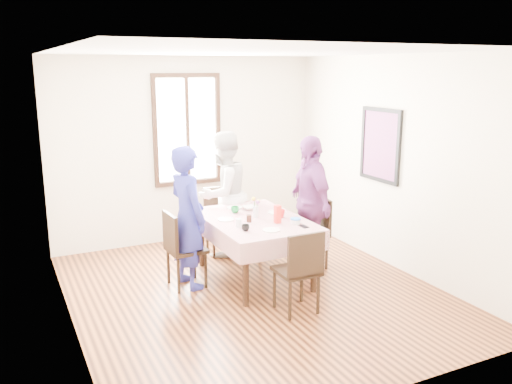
% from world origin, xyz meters
% --- Properties ---
extents(ground, '(4.50, 4.50, 0.00)m').
position_xyz_m(ground, '(0.00, 0.00, 0.00)').
color(ground, black).
rests_on(ground, ground).
extents(back_wall, '(4.00, 0.00, 4.00)m').
position_xyz_m(back_wall, '(0.00, 2.25, 1.35)').
color(back_wall, beige).
rests_on(back_wall, ground).
extents(right_wall, '(0.00, 4.50, 4.50)m').
position_xyz_m(right_wall, '(2.00, 0.00, 1.35)').
color(right_wall, beige).
rests_on(right_wall, ground).
extents(window_frame, '(1.02, 0.06, 1.62)m').
position_xyz_m(window_frame, '(0.00, 2.23, 1.65)').
color(window_frame, black).
rests_on(window_frame, back_wall).
extents(window_pane, '(0.90, 0.02, 1.50)m').
position_xyz_m(window_pane, '(0.00, 2.24, 1.65)').
color(window_pane, white).
rests_on(window_pane, back_wall).
extents(art_poster, '(0.04, 0.76, 0.96)m').
position_xyz_m(art_poster, '(1.98, 0.30, 1.55)').
color(art_poster, red).
rests_on(art_poster, right_wall).
extents(dining_table, '(0.99, 1.48, 0.75)m').
position_xyz_m(dining_table, '(0.19, 0.38, 0.38)').
color(dining_table, black).
rests_on(dining_table, ground).
extents(tablecloth, '(1.11, 1.60, 0.01)m').
position_xyz_m(tablecloth, '(0.19, 0.38, 0.76)').
color(tablecloth, '#5F0010').
rests_on(tablecloth, dining_table).
extents(chair_left, '(0.44, 0.44, 0.91)m').
position_xyz_m(chair_left, '(-0.64, 0.52, 0.46)').
color(chair_left, black).
rests_on(chair_left, ground).
extents(chair_right, '(0.48, 0.48, 0.91)m').
position_xyz_m(chair_right, '(1.01, 0.42, 0.46)').
color(chair_right, black).
rests_on(chair_right, ground).
extents(chair_far, '(0.46, 0.46, 0.91)m').
position_xyz_m(chair_far, '(0.19, 1.40, 0.46)').
color(chair_far, black).
rests_on(chair_far, ground).
extents(chair_near, '(0.42, 0.42, 0.91)m').
position_xyz_m(chair_near, '(0.19, -0.64, 0.46)').
color(chair_near, black).
rests_on(chair_near, ground).
extents(person_left, '(0.50, 0.67, 1.68)m').
position_xyz_m(person_left, '(-0.61, 0.52, 0.84)').
color(person_left, navy).
rests_on(person_left, ground).
extents(person_far, '(1.02, 0.93, 1.71)m').
position_xyz_m(person_far, '(0.19, 1.38, 0.86)').
color(person_far, beige).
rests_on(person_far, ground).
extents(person_right, '(0.54, 1.05, 1.72)m').
position_xyz_m(person_right, '(0.98, 0.42, 0.86)').
color(person_right, '#783577').
rests_on(person_right, ground).
extents(mug_black, '(0.11, 0.11, 0.07)m').
position_xyz_m(mug_black, '(-0.12, -0.03, 0.80)').
color(mug_black, black).
rests_on(mug_black, tablecloth).
extents(mug_flag, '(0.14, 0.14, 0.10)m').
position_xyz_m(mug_flag, '(0.50, 0.28, 0.81)').
color(mug_flag, red).
rests_on(mug_flag, tablecloth).
extents(mug_green, '(0.12, 0.12, 0.08)m').
position_xyz_m(mug_green, '(0.08, 0.71, 0.80)').
color(mug_green, '#0C7226').
rests_on(mug_green, tablecloth).
extents(serving_bowl, '(0.20, 0.20, 0.05)m').
position_xyz_m(serving_bowl, '(0.32, 0.77, 0.78)').
color(serving_bowl, white).
rests_on(serving_bowl, tablecloth).
extents(juice_carton, '(0.07, 0.07, 0.21)m').
position_xyz_m(juice_carton, '(0.35, 0.08, 0.87)').
color(juice_carton, red).
rests_on(juice_carton, tablecloth).
extents(butter_tub, '(0.11, 0.11, 0.06)m').
position_xyz_m(butter_tub, '(0.52, -0.04, 0.79)').
color(butter_tub, white).
rests_on(butter_tub, tablecloth).
extents(jam_jar, '(0.06, 0.06, 0.08)m').
position_xyz_m(jam_jar, '(0.07, 0.27, 0.80)').
color(jam_jar, black).
rests_on(jam_jar, tablecloth).
extents(drinking_glass, '(0.07, 0.07, 0.10)m').
position_xyz_m(drinking_glass, '(-0.13, 0.14, 0.81)').
color(drinking_glass, silver).
rests_on(drinking_glass, tablecloth).
extents(smartphone, '(0.07, 0.14, 0.01)m').
position_xyz_m(smartphone, '(0.55, -0.18, 0.77)').
color(smartphone, black).
rests_on(smartphone, tablecloth).
extents(flower_vase, '(0.07, 0.07, 0.14)m').
position_xyz_m(flower_vase, '(0.22, 0.42, 0.83)').
color(flower_vase, silver).
rests_on(flower_vase, tablecloth).
extents(plate_left, '(0.20, 0.20, 0.01)m').
position_xyz_m(plate_left, '(-0.14, 0.47, 0.77)').
color(plate_left, white).
rests_on(plate_left, tablecloth).
extents(plate_right, '(0.20, 0.20, 0.01)m').
position_xyz_m(plate_right, '(0.54, 0.48, 0.77)').
color(plate_right, white).
rests_on(plate_right, tablecloth).
extents(plate_far, '(0.20, 0.20, 0.01)m').
position_xyz_m(plate_far, '(0.17, 0.93, 0.77)').
color(plate_far, white).
rests_on(plate_far, tablecloth).
extents(plate_near, '(0.20, 0.20, 0.01)m').
position_xyz_m(plate_near, '(0.14, -0.15, 0.77)').
color(plate_near, white).
rests_on(plate_near, tablecloth).
extents(butter_lid, '(0.12, 0.12, 0.01)m').
position_xyz_m(butter_lid, '(0.52, -0.04, 0.82)').
color(butter_lid, blue).
rests_on(butter_lid, butter_tub).
extents(flower_bunch, '(0.09, 0.09, 0.10)m').
position_xyz_m(flower_bunch, '(0.22, 0.42, 0.95)').
color(flower_bunch, yellow).
rests_on(flower_bunch, flower_vase).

